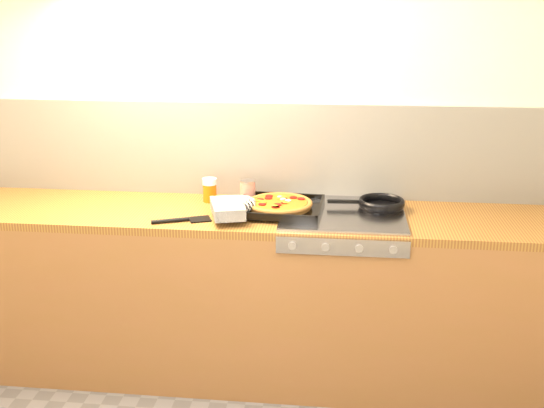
# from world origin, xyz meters

# --- Properties ---
(room_shell) EXTENTS (3.20, 3.20, 3.20)m
(room_shell) POSITION_xyz_m (0.00, 1.39, 1.15)
(room_shell) COLOR white
(room_shell) RESTS_ON ground
(counter_run) EXTENTS (3.20, 0.62, 0.90)m
(counter_run) POSITION_xyz_m (0.00, 1.10, 0.45)
(counter_run) COLOR brown
(counter_run) RESTS_ON ground
(stovetop) EXTENTS (0.60, 0.56, 0.02)m
(stovetop) POSITION_xyz_m (0.45, 1.10, 0.91)
(stovetop) COLOR #9B9A9F
(stovetop) RESTS_ON counter_run
(pizza_on_tray) EXTENTS (0.56, 0.47, 0.07)m
(pizza_on_tray) POSITION_xyz_m (0.07, 1.07, 0.94)
(pizza_on_tray) COLOR black
(pizza_on_tray) RESTS_ON stovetop
(frying_pan) EXTENTS (0.39, 0.25, 0.04)m
(frying_pan) POSITION_xyz_m (0.63, 1.19, 0.94)
(frying_pan) COLOR black
(frying_pan) RESTS_ON stovetop
(tomato_can) EXTENTS (0.09, 0.09, 0.12)m
(tomato_can) POSITION_xyz_m (-0.05, 1.26, 0.96)
(tomato_can) COLOR #9A170C
(tomato_can) RESTS_ON counter_run
(juice_glass) EXTENTS (0.09, 0.09, 0.12)m
(juice_glass) POSITION_xyz_m (-0.25, 1.25, 0.96)
(juice_glass) COLOR #D65A0C
(juice_glass) RESTS_ON counter_run
(wooden_spoon) EXTENTS (0.29, 0.14, 0.02)m
(wooden_spoon) POSITION_xyz_m (0.09, 1.27, 0.91)
(wooden_spoon) COLOR tan
(wooden_spoon) RESTS_ON counter_run
(black_spatula) EXTENTS (0.28, 0.15, 0.02)m
(black_spatula) POSITION_xyz_m (-0.31, 0.91, 0.91)
(black_spatula) COLOR black
(black_spatula) RESTS_ON counter_run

